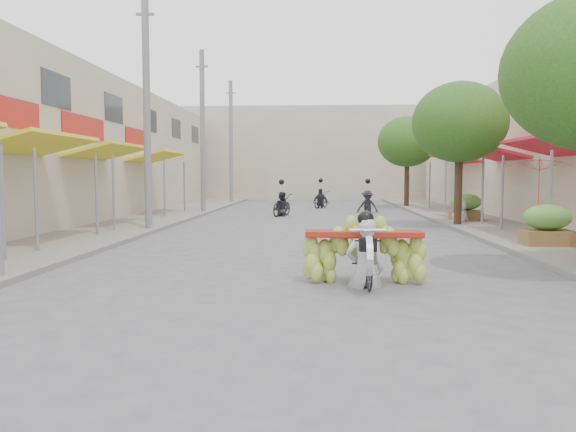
# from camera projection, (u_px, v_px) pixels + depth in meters

# --- Properties ---
(ground) EXTENTS (120.00, 120.00, 0.00)m
(ground) POSITION_uv_depth(u_px,v_px,m) (289.00, 334.00, 6.78)
(ground) COLOR #5D5C62
(ground) RESTS_ON ground
(sidewalk_left) EXTENTS (4.00, 60.00, 0.12)m
(sidewalk_left) POSITION_uv_depth(u_px,v_px,m) (132.00, 222.00, 22.09)
(sidewalk_left) COLOR gray
(sidewalk_left) RESTS_ON ground
(sidewalk_right) EXTENTS (4.00, 60.00, 0.12)m
(sidewalk_right) POSITION_uv_depth(u_px,v_px,m) (494.00, 224.00, 21.32)
(sidewalk_right) COLOR gray
(sidewalk_right) RESTS_ON ground
(far_building) EXTENTS (20.00, 6.00, 7.00)m
(far_building) POSITION_uv_depth(u_px,v_px,m) (315.00, 154.00, 44.35)
(far_building) COLOR #B8A891
(far_building) RESTS_ON ground
(utility_pole_mid) EXTENTS (0.60, 0.24, 8.00)m
(utility_pole_mid) POSITION_uv_depth(u_px,v_px,m) (147.00, 111.00, 18.72)
(utility_pole_mid) COLOR slate
(utility_pole_mid) RESTS_ON ground
(utility_pole_far) EXTENTS (0.60, 0.24, 8.00)m
(utility_pole_far) POSITION_uv_depth(u_px,v_px,m) (203.00, 132.00, 27.69)
(utility_pole_far) COLOR slate
(utility_pole_far) RESTS_ON ground
(utility_pole_back) EXTENTS (0.60, 0.24, 8.00)m
(utility_pole_back) POSITION_uv_depth(u_px,v_px,m) (231.00, 142.00, 36.65)
(utility_pole_back) COLOR slate
(utility_pole_back) RESTS_ON ground
(street_tree_mid) EXTENTS (3.40, 3.40, 5.25)m
(street_tree_mid) POSITION_uv_depth(u_px,v_px,m) (460.00, 123.00, 20.14)
(street_tree_mid) COLOR #3A2719
(street_tree_mid) RESTS_ON ground
(street_tree_far) EXTENTS (3.40, 3.40, 5.25)m
(street_tree_far) POSITION_uv_depth(u_px,v_px,m) (407.00, 142.00, 32.09)
(street_tree_far) COLOR #3A2719
(street_tree_far) RESTS_ON ground
(produce_crate_mid) EXTENTS (1.20, 0.88, 1.16)m
(produce_crate_mid) POSITION_uv_depth(u_px,v_px,m) (547.00, 222.00, 14.35)
(produce_crate_mid) COLOR brown
(produce_crate_mid) RESTS_ON ground
(produce_crate_far) EXTENTS (1.20, 0.88, 1.16)m
(produce_crate_far) POSITION_uv_depth(u_px,v_px,m) (466.00, 205.00, 22.31)
(produce_crate_far) COLOR brown
(produce_crate_far) RESTS_ON ground
(banana_motorbike) EXTENTS (2.20, 1.76, 2.22)m
(banana_motorbike) POSITION_uv_depth(u_px,v_px,m) (364.00, 243.00, 9.70)
(banana_motorbike) COLOR black
(banana_motorbike) RESTS_ON ground
(market_umbrella) EXTENTS (2.06, 2.06, 1.61)m
(market_umbrella) POSITION_uv_depth(u_px,v_px,m) (540.00, 156.00, 14.65)
(market_umbrella) COLOR red
(market_umbrella) RESTS_ON ground
(pedestrian) EXTENTS (1.01, 0.87, 1.77)m
(pedestrian) POSITION_uv_depth(u_px,v_px,m) (461.00, 198.00, 21.65)
(pedestrian) COLOR silver
(pedestrian) RESTS_ON ground
(bg_motorbike_a) EXTENTS (1.21, 1.90, 1.95)m
(bg_motorbike_a) POSITION_uv_depth(u_px,v_px,m) (281.00, 200.00, 25.86)
(bg_motorbike_a) COLOR black
(bg_motorbike_a) RESTS_ON ground
(bg_motorbike_b) EXTENTS (1.16, 1.89, 1.95)m
(bg_motorbike_b) POSITION_uv_depth(u_px,v_px,m) (368.00, 196.00, 28.23)
(bg_motorbike_b) COLOR black
(bg_motorbike_b) RESTS_ON ground
(bg_motorbike_c) EXTENTS (1.23, 1.82, 1.95)m
(bg_motorbike_c) POSITION_uv_depth(u_px,v_px,m) (321.00, 194.00, 31.99)
(bg_motorbike_c) COLOR black
(bg_motorbike_c) RESTS_ON ground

